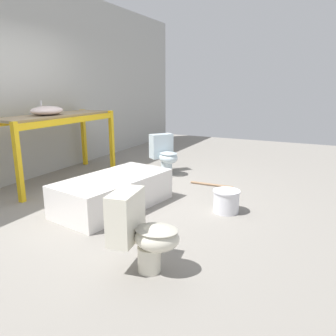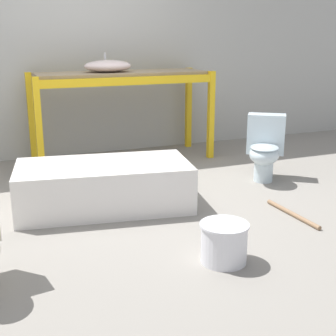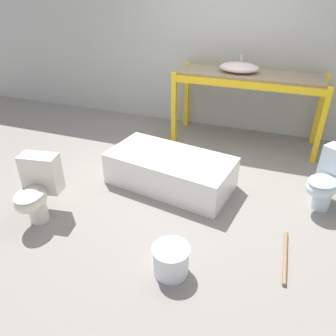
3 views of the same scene
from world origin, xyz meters
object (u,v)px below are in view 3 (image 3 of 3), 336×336
at_px(bathtub_main, 170,168).
at_px(bucket_white, 171,260).
at_px(toilet_near, 331,179).
at_px(sink_basin, 239,67).
at_px(toilet_far, 37,188).

bearing_deg(bathtub_main, bucket_white, -60.74).
bearing_deg(bathtub_main, toilet_near, 15.38).
xyz_separation_m(sink_basin, toilet_far, (-1.60, -2.61, -0.78)).
relative_size(toilet_near, bucket_white, 2.04).
relative_size(bathtub_main, toilet_near, 2.36).
xyz_separation_m(toilet_near, toilet_far, (-2.91, -1.24, 0.00)).
bearing_deg(toilet_far, toilet_near, 14.03).
bearing_deg(bathtub_main, sink_basin, 81.90).
relative_size(sink_basin, bucket_white, 1.68).
bearing_deg(sink_basin, toilet_near, -46.33).
xyz_separation_m(bathtub_main, toilet_near, (1.80, 0.18, 0.13)).
height_order(sink_basin, bathtub_main, sink_basin).
xyz_separation_m(toilet_near, bucket_white, (-1.32, -1.51, -0.22)).
bearing_deg(toilet_far, sink_basin, 49.32).
height_order(sink_basin, bucket_white, sink_basin).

